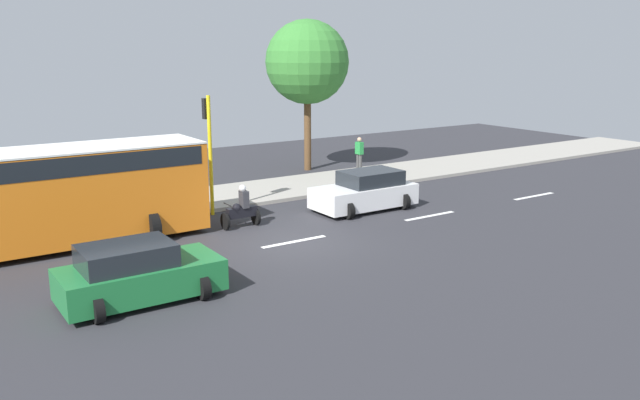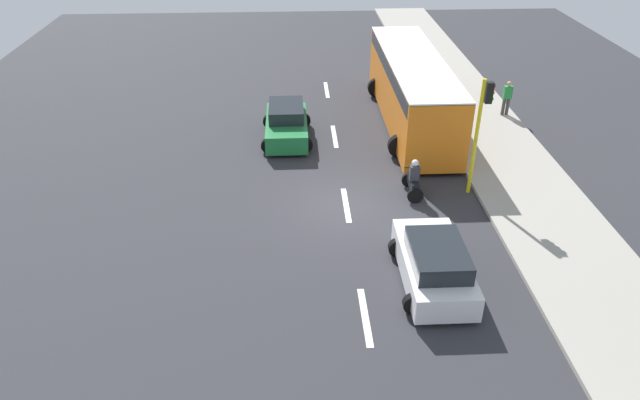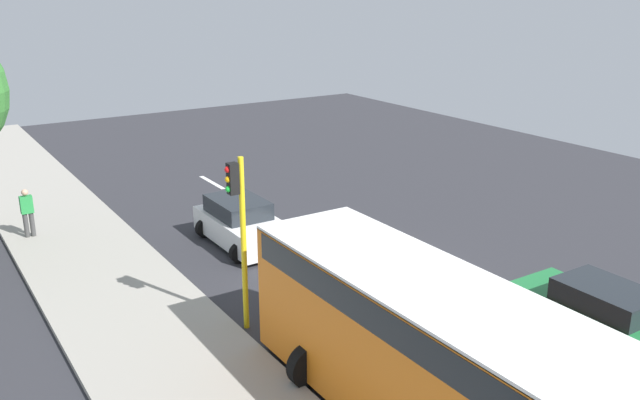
{
  "view_description": "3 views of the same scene",
  "coord_description": "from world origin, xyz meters",
  "px_view_note": "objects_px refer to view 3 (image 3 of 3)",
  "views": [
    {
      "loc": [
        -17.65,
        10.75,
        6.3
      ],
      "look_at": [
        -0.35,
        -0.79,
        1.38
      ],
      "focal_mm": 36.92,
      "sensor_mm": 36.0,
      "label": 1
    },
    {
      "loc": [
        -1.89,
        -18.23,
        11.27
      ],
      "look_at": [
        -1.05,
        -1.74,
        1.3
      ],
      "focal_mm": 32.72,
      "sensor_mm": 36.0,
      "label": 2
    },
    {
      "loc": [
        11.53,
        14.65,
        8.35
      ],
      "look_at": [
        0.36,
        -2.59,
        1.77
      ],
      "focal_mm": 37.63,
      "sensor_mm": 36.0,
      "label": 3
    }
  ],
  "objects_px": {
    "car_white": "(242,224)",
    "pedestrian_near_signal": "(27,211)",
    "car_green": "(595,313)",
    "traffic_light_corner": "(239,220)",
    "city_bus": "(467,371)",
    "motorcycle": "(316,283)"
  },
  "relations": [
    {
      "from": "car_white",
      "to": "pedestrian_near_signal",
      "type": "bearing_deg",
      "value": -35.11
    },
    {
      "from": "car_white",
      "to": "pedestrian_near_signal",
      "type": "distance_m",
      "value": 7.31
    },
    {
      "from": "car_green",
      "to": "traffic_light_corner",
      "type": "xyz_separation_m",
      "value": [
        7.02,
        -5.19,
        2.22
      ]
    },
    {
      "from": "city_bus",
      "to": "motorcycle",
      "type": "relative_size",
      "value": 7.19
    },
    {
      "from": "car_white",
      "to": "traffic_light_corner",
      "type": "relative_size",
      "value": 0.9
    },
    {
      "from": "city_bus",
      "to": "traffic_light_corner",
      "type": "xyz_separation_m",
      "value": [
        1.14,
        -6.63,
        1.08
      ]
    },
    {
      "from": "car_white",
      "to": "car_green",
      "type": "bearing_deg",
      "value": 112.52
    },
    {
      "from": "car_green",
      "to": "motorcycle",
      "type": "height_order",
      "value": "motorcycle"
    },
    {
      "from": "motorcycle",
      "to": "pedestrian_near_signal",
      "type": "distance_m",
      "value": 10.97
    },
    {
      "from": "car_green",
      "to": "motorcycle",
      "type": "distance_m",
      "value": 7.11
    },
    {
      "from": "car_white",
      "to": "motorcycle",
      "type": "bearing_deg",
      "value": 86.04
    },
    {
      "from": "car_green",
      "to": "car_white",
      "type": "height_order",
      "value": "same"
    },
    {
      "from": "city_bus",
      "to": "car_white",
      "type": "bearing_deg",
      "value": -97.17
    },
    {
      "from": "city_bus",
      "to": "motorcycle",
      "type": "xyz_separation_m",
      "value": [
        -1.14,
        -6.75,
        -1.2
      ]
    },
    {
      "from": "traffic_light_corner",
      "to": "pedestrian_near_signal",
      "type": "bearing_deg",
      "value": -70.79
    },
    {
      "from": "traffic_light_corner",
      "to": "car_green",
      "type": "bearing_deg",
      "value": 143.51
    },
    {
      "from": "car_white",
      "to": "city_bus",
      "type": "height_order",
      "value": "city_bus"
    },
    {
      "from": "city_bus",
      "to": "traffic_light_corner",
      "type": "distance_m",
      "value": 6.81
    },
    {
      "from": "car_green",
      "to": "city_bus",
      "type": "distance_m",
      "value": 6.15
    },
    {
      "from": "car_green",
      "to": "city_bus",
      "type": "xyz_separation_m",
      "value": [
        5.87,
        1.44,
        1.14
      ]
    },
    {
      "from": "motorcycle",
      "to": "pedestrian_near_signal",
      "type": "xyz_separation_m",
      "value": [
        5.61,
        -9.42,
        0.42
      ]
    },
    {
      "from": "car_white",
      "to": "traffic_light_corner",
      "type": "distance_m",
      "value": 6.36
    }
  ]
}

